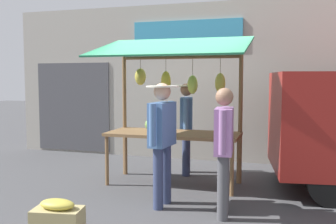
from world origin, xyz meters
TOP-DOWN VIEW (x-y plane):
  - ground_plane at (0.00, 0.00)m, footprint 40.00×40.00m
  - street_backdrop at (0.07, -2.20)m, footprint 9.00×0.30m
  - market_stall at (0.01, -0.03)m, footprint 2.50×1.46m
  - vendor_with_sunhat at (-0.03, -0.75)m, footprint 0.44×0.70m
  - shopper_in_grey_tee at (-0.18, 1.14)m, footprint 0.45×0.72m
  - shopper_with_ponytail at (-1.06, 1.30)m, footprint 0.27×0.70m
  - produce_crate_near at (0.67, 2.42)m, footprint 0.61×0.42m

SIDE VIEW (x-z plane):
  - ground_plane at x=0.00m, z-range 0.00..0.00m
  - produce_crate_near at x=0.67m, z-range -0.02..0.38m
  - shopper_with_ponytail at x=-1.06m, z-range 0.13..1.80m
  - vendor_with_sunhat at x=-0.03m, z-range 0.16..1.85m
  - shopper_in_grey_tee at x=-0.18m, z-range 0.17..1.89m
  - market_stall at x=0.01m, z-range 0.29..2.79m
  - street_backdrop at x=0.07m, z-range 0.00..3.40m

